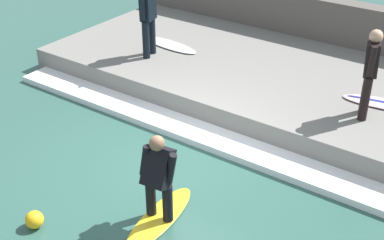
% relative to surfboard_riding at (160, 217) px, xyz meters
% --- Properties ---
extents(ground_plane, '(28.00, 28.00, 0.00)m').
position_rel_surfboard_riding_xyz_m(ground_plane, '(1.29, 0.67, -0.03)').
color(ground_plane, '#2D564C').
extents(concrete_ledge, '(4.40, 10.48, 0.53)m').
position_rel_surfboard_riding_xyz_m(concrete_ledge, '(4.91, 0.67, 0.23)').
color(concrete_ledge, slate).
rests_on(concrete_ledge, ground_plane).
extents(back_wall, '(0.50, 11.00, 1.55)m').
position_rel_surfboard_riding_xyz_m(back_wall, '(7.36, 0.67, 0.75)').
color(back_wall, '#544F49').
rests_on(back_wall, ground_plane).
extents(wave_foam_crest, '(0.71, 9.95, 0.13)m').
position_rel_surfboard_riding_xyz_m(wave_foam_crest, '(2.36, 0.67, 0.04)').
color(wave_foam_crest, white).
rests_on(wave_foam_crest, ground_plane).
extents(surfboard_riding, '(1.74, 0.66, 0.06)m').
position_rel_surfboard_riding_xyz_m(surfboard_riding, '(0.00, 0.00, 0.00)').
color(surfboard_riding, yellow).
rests_on(surfboard_riding, ground_plane).
extents(surfer_riding, '(0.49, 0.66, 1.44)m').
position_rel_surfboard_riding_xyz_m(surfer_riding, '(0.00, 0.00, 0.83)').
color(surfer_riding, black).
rests_on(surfer_riding, surfboard_riding).
extents(surfer_waiting_near, '(0.56, 0.36, 1.69)m').
position_rel_surfboard_riding_xyz_m(surfer_waiting_near, '(4.04, -1.67, 1.45)').
color(surfer_waiting_near, black).
rests_on(surfer_waiting_near, concrete_ledge).
extents(surfer_waiting_far, '(0.57, 0.33, 1.72)m').
position_rel_surfboard_riding_xyz_m(surfer_waiting_far, '(3.99, 3.42, 1.47)').
color(surfer_waiting_far, black).
rests_on(surfer_waiting_far, concrete_ledge).
extents(surfboard_waiting_far, '(0.65, 1.67, 0.06)m').
position_rel_surfboard_riding_xyz_m(surfboard_waiting_far, '(4.73, 3.38, 0.53)').
color(surfboard_waiting_far, silver).
rests_on(surfboard_waiting_far, concrete_ledge).
extents(marker_buoy, '(0.28, 0.28, 0.28)m').
position_rel_surfboard_riding_xyz_m(marker_buoy, '(-1.23, 1.43, 0.11)').
color(marker_buoy, yellow).
rests_on(marker_buoy, ground_plane).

